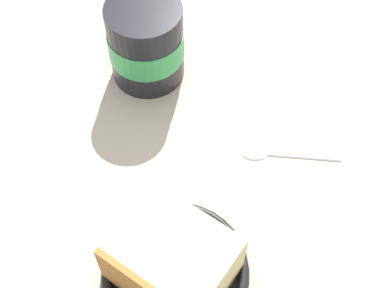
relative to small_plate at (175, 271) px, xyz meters
The scene contains 5 objects.
ground_plane 11.68cm from the small_plate, 21.52° to the right, with size 143.46×143.46×2.91cm, color tan.
small_plate is the anchor object (origin of this frame).
cake_slice 3.40cm from the small_plate, 143.24° to the left, with size 13.26×13.63×6.88cm.
tea_mug 26.82cm from the small_plate, ahead, with size 11.75×8.96×10.42cm.
teaspoon 17.31cm from the small_plate, 38.40° to the right, with size 2.61×11.36×0.80cm.
Camera 1 is at (-29.76, 3.13, 53.65)cm, focal length 52.30 mm.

